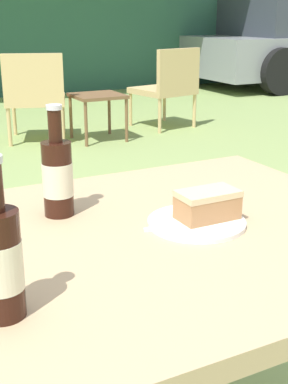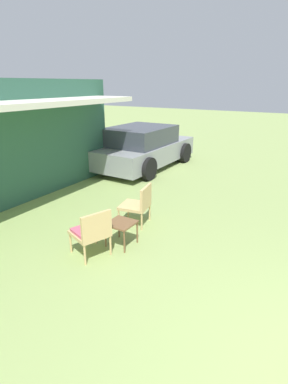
{
  "view_description": "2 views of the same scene",
  "coord_description": "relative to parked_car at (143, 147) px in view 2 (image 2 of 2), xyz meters",
  "views": [
    {
      "loc": [
        -0.51,
        -0.89,
        1.17
      ],
      "look_at": [
        0.0,
        0.1,
        0.8
      ],
      "focal_mm": 50.0,
      "sensor_mm": 36.0,
      "label": 1
    },
    {
      "loc": [
        -2.43,
        1.04,
        2.74
      ],
      "look_at": [
        1.9,
        3.65,
        0.9
      ],
      "focal_mm": 28.0,
      "sensor_mm": 36.0,
      "label": 2
    }
  ],
  "objects": [
    {
      "name": "parked_car",
      "position": [
        0.0,
        0.0,
        0.0
      ],
      "size": [
        4.17,
        2.2,
        1.39
      ],
      "rotation": [
        0.0,
        0.0,
        -0.01
      ],
      "color": "gray",
      "rests_on": "ground_plane"
    },
    {
      "name": "wicker_chair_cushioned",
      "position": [
        -5.33,
        -2.26,
        -0.22
      ],
      "size": [
        0.69,
        0.7,
        0.83
      ],
      "rotation": [
        0.0,
        0.0,
        2.8
      ],
      "color": "tan",
      "rests_on": "ground_plane"
    },
    {
      "name": "wicker_chair_plain",
      "position": [
        -3.91,
        -2.28,
        -0.22
      ],
      "size": [
        0.64,
        0.64,
        0.83
      ],
      "rotation": [
        0.0,
        0.0,
        3.34
      ],
      "color": "tan",
      "rests_on": "ground_plane"
    },
    {
      "name": "garden_side_table",
      "position": [
        -4.79,
        -2.47,
        -0.29
      ],
      "size": [
        0.46,
        0.45,
        0.44
      ],
      "color": "brown",
      "rests_on": "ground_plane"
    }
  ]
}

